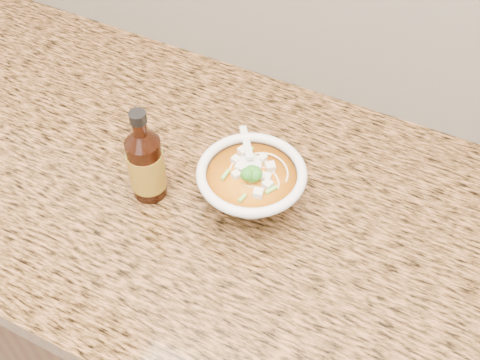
% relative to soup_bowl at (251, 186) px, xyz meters
% --- Properties ---
extents(cabinet, '(4.00, 0.65, 0.86)m').
position_rel_soup_bowl_xyz_m(cabinet, '(-0.00, -0.00, -0.51)').
color(cabinet, '#351B10').
rests_on(cabinet, ground).
extents(counter_slab, '(4.00, 0.68, 0.04)m').
position_rel_soup_bowl_xyz_m(counter_slab, '(-0.00, -0.00, -0.06)').
color(counter_slab, '#925C35').
rests_on(counter_slab, cabinet).
extents(soup_bowl, '(0.17, 0.18, 0.10)m').
position_rel_soup_bowl_xyz_m(soup_bowl, '(0.00, 0.00, 0.00)').
color(soup_bowl, silver).
rests_on(soup_bowl, counter_slab).
extents(hot_sauce_bottle, '(0.06, 0.06, 0.17)m').
position_rel_soup_bowl_xyz_m(hot_sauce_bottle, '(-0.16, -0.06, 0.03)').
color(hot_sauce_bottle, '#331107').
rests_on(hot_sauce_bottle, counter_slab).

